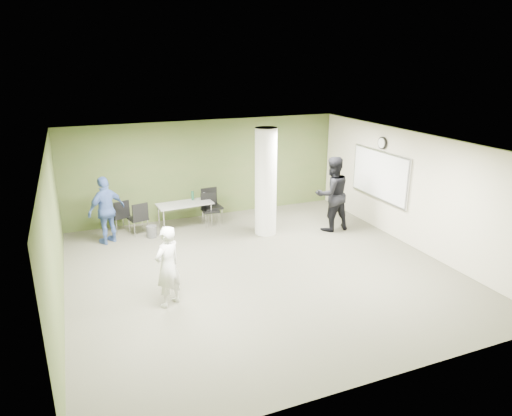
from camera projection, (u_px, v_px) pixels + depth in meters
name	position (u px, v px, depth m)	size (l,w,h in m)	color
floor	(260.00, 270.00, 10.04)	(8.00, 8.00, 0.00)	#515040
ceiling	(260.00, 144.00, 9.16)	(8.00, 8.00, 0.00)	white
wall_back	(206.00, 169.00, 13.12)	(8.00, 0.02, 2.80)	#455B2B
wall_left	(54.00, 236.00, 8.17)	(0.02, 8.00, 2.80)	#455B2B
wall_right_cream	(412.00, 190.00, 11.03)	(0.02, 8.00, 2.80)	beige
column	(266.00, 182.00, 11.72)	(0.56, 0.56, 2.80)	silver
whiteboard	(379.00, 175.00, 12.03)	(0.05, 2.30, 1.30)	silver
wall_clock	(382.00, 143.00, 11.77)	(0.06, 0.32, 0.32)	black
folding_table	(185.00, 205.00, 12.36)	(1.52, 0.75, 0.95)	gray
wastebasket	(152.00, 232.00, 11.83)	(0.27, 0.27, 0.31)	#4C4C4C
chair_back_left	(120.00, 214.00, 12.06)	(0.57, 0.57, 0.89)	black
chair_back_right	(139.00, 216.00, 11.87)	(0.54, 0.54, 0.89)	black
chair_table_left	(211.00, 203.00, 12.76)	(0.53, 0.53, 0.98)	black
chair_table_right	(210.00, 207.00, 12.62)	(0.46, 0.46, 0.89)	black
woman_white	(168.00, 267.00, 8.38)	(0.57, 0.38, 1.57)	silver
man_black	(332.00, 194.00, 12.09)	(0.98, 0.76, 2.01)	black
man_blue	(107.00, 210.00, 11.27)	(1.00, 0.42, 1.71)	#405CA0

